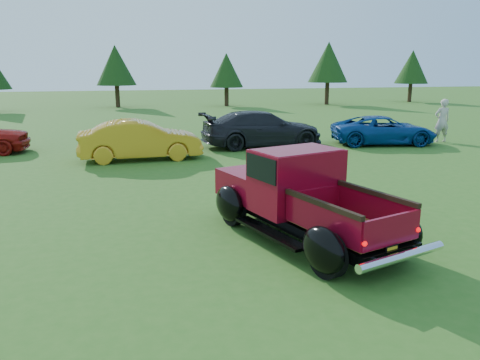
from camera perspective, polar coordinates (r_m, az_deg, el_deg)
The scene contains 10 objects.
ground at distance 10.30m, azimuth 2.02°, elevation -4.96°, with size 120.00×120.00×0.00m, color #2E5D1A.
tree_mid_left at distance 40.37m, azimuth -14.92°, elevation 13.36°, with size 3.20×3.20×5.00m.
tree_mid_right at distance 40.32m, azimuth -1.67°, elevation 13.21°, with size 2.82×2.82×4.40m.
tree_east at distance 42.72m, azimuth 10.71°, elevation 13.93°, with size 3.46×3.46×5.40m.
tree_far_east at distance 48.00m, azimuth 20.24°, elevation 12.80°, with size 3.07×3.07×4.80m.
pickup_truck at distance 9.32m, azimuth 6.79°, elevation -1.76°, with size 3.25×4.96×1.73m.
show_car_yellow at distance 17.26m, azimuth -12.05°, elevation 4.80°, with size 1.51×4.33×1.43m, color orange.
show_car_grey at distance 19.79m, azimuth 2.71°, elevation 6.27°, with size 2.08×5.12×1.49m, color black.
show_car_blue at distance 21.25m, azimuth 17.11°, elevation 5.83°, with size 2.03×4.40×1.22m, color navy.
spectator at distance 22.71m, azimuth 23.41°, elevation 6.66°, with size 0.70×0.46×1.91m, color #B7AD9E.
Camera 1 is at (-2.73, -9.37, 3.29)m, focal length 35.00 mm.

